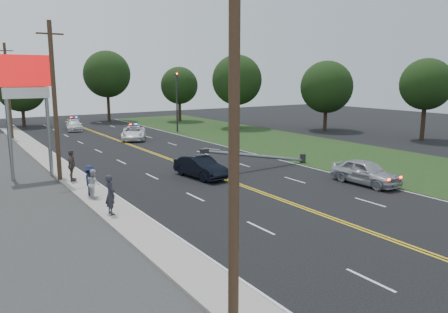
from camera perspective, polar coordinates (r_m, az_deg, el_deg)
ground at (r=23.52m, az=9.00°, el=-6.16°), size 120.00×120.00×0.00m
sidewalk at (r=28.35m, az=-18.15°, el=-3.55°), size 1.80×70.00×0.12m
grass_verge at (r=39.72m, az=13.99°, el=0.52°), size 12.00×80.00×0.01m
centerline_yellow at (r=31.43m, az=-3.20°, el=-1.77°), size 0.36×80.00×0.00m
pylon_sign at (r=31.08m, az=-24.48°, el=8.30°), size 3.20×0.35×8.00m
traffic_signal at (r=52.32m, az=-6.18°, el=7.75°), size 0.28×0.41×7.05m
fallen_streetlight at (r=31.90m, az=5.13°, el=0.05°), size 9.36×0.44×1.91m
utility_pole_near at (r=10.67m, az=1.32°, el=1.75°), size 1.60×0.28×10.00m
utility_pole_mid at (r=29.38m, az=-21.24°, el=6.67°), size 1.60×0.28×10.00m
utility_pole_far at (r=51.10m, az=-26.34°, el=7.65°), size 1.60×0.28×10.00m
tree_6 at (r=63.77m, az=-24.99°, el=8.12°), size 6.24×6.24×8.21m
tree_7 at (r=66.91m, az=-15.04°, el=10.34°), size 6.77×6.77×10.26m
tree_8 at (r=65.07m, az=-5.86°, el=9.20°), size 5.42×5.42×7.96m
tree_9 at (r=56.55m, az=1.71°, el=9.95°), size 6.38×6.38×9.31m
tree_12 at (r=49.95m, az=24.91°, el=8.54°), size 5.29×5.29×8.46m
tree_13 at (r=55.36m, az=13.25°, el=8.83°), size 6.34×6.34×8.48m
crashed_sedan at (r=29.04m, az=-3.09°, el=-1.37°), size 2.02×4.50×1.44m
waiting_sedan at (r=28.65m, az=18.04°, el=-1.95°), size 1.96×4.57×1.54m
emergency_a at (r=47.16m, az=-11.74°, el=3.03°), size 4.24×5.68×1.43m
emergency_b at (r=56.94m, az=-18.97°, el=3.87°), size 2.60×4.69×1.29m
bystander_a at (r=21.67m, az=-14.62°, el=-4.82°), size 0.50×0.74×1.96m
bystander_b at (r=24.83m, az=-16.69°, el=-3.40°), size 0.66×0.82×1.60m
bystander_c at (r=25.30m, az=-17.10°, el=-3.02°), size 0.81×1.20×1.72m
bystander_d at (r=29.13m, az=-19.28°, el=-1.11°), size 0.85×1.27×2.01m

